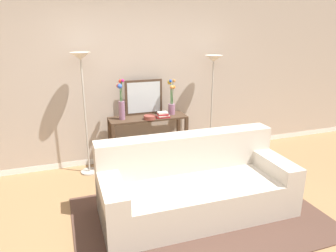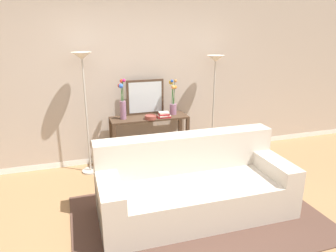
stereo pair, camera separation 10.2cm
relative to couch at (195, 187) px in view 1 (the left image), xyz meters
name	(u,v)px [view 1 (the left image)]	position (x,y,z in m)	size (l,w,h in m)	color
ground_plane	(172,231)	(-0.39, -0.28, -0.32)	(16.00, 16.00, 0.02)	#9E754C
back_wall	(125,71)	(-0.39, 1.85, 1.14)	(12.00, 0.15, 2.91)	white
area_rug	(200,217)	(0.00, -0.16, -0.30)	(2.83, 1.83, 0.01)	#51382D
couch	(195,187)	(0.00, 0.00, 0.00)	(2.24, 0.98, 0.88)	beige
console_table	(148,132)	(-0.14, 1.50, 0.23)	(1.20, 0.39, 0.78)	#473323
floor_lamp_left	(82,80)	(-1.08, 1.48, 1.10)	(0.28, 0.28, 1.79)	#B7B2A8
floor_lamp_right	(213,78)	(0.95, 1.48, 1.02)	(0.28, 0.28, 1.69)	#B7B2A8
wall_mirror	(144,97)	(-0.15, 1.66, 0.75)	(0.60, 0.02, 0.55)	#473323
vase_tall_flowers	(121,103)	(-0.55, 1.50, 0.72)	(0.12, 0.13, 0.61)	gray
vase_short_flowers	(172,101)	(0.26, 1.52, 0.69)	(0.13, 0.12, 0.56)	gray
fruit_bowl	(150,117)	(-0.15, 1.37, 0.50)	(0.18, 0.18, 0.06)	brown
book_stack	(163,115)	(0.07, 1.39, 0.51)	(0.21, 0.14, 0.08)	maroon
book_row_under_console	(133,162)	(-0.41, 1.50, -0.25)	(0.44, 0.18, 0.13)	#6B3360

